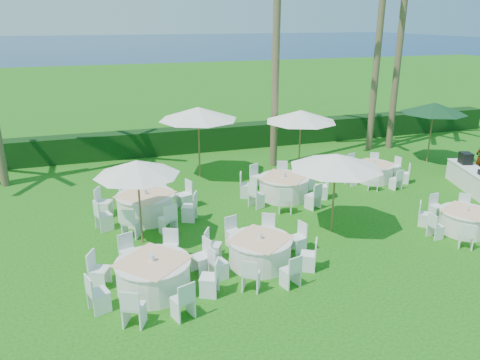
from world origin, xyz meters
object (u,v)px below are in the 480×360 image
(umbrella_c, at_px, (198,113))
(umbrella_a, at_px, (137,168))
(banquet_table_d, at_px, (146,205))
(umbrella_b, at_px, (336,161))
(banquet_table_c, at_px, (465,221))
(banquet_table_f, at_px, (374,172))
(banquet_table_b, at_px, (260,251))
(umbrella_d, at_px, (301,116))
(banquet_table_a, at_px, (154,275))
(buffet_table, at_px, (476,181))
(banquet_table_e, at_px, (284,187))
(umbrella_green, at_px, (434,108))

(umbrella_c, bearing_deg, umbrella_a, -119.47)
(banquet_table_d, distance_m, umbrella_b, 6.42)
(umbrella_b, bearing_deg, umbrella_a, 169.70)
(banquet_table_c, height_order, umbrella_a, umbrella_a)
(banquet_table_c, distance_m, banquet_table_f, 5.17)
(banquet_table_b, distance_m, umbrella_d, 8.27)
(banquet_table_c, xyz_separation_m, banquet_table_f, (0.04, 5.17, 0.00))
(umbrella_b, distance_m, umbrella_d, 5.65)
(umbrella_a, height_order, umbrella_d, umbrella_d)
(banquet_table_f, bearing_deg, banquet_table_a, -150.74)
(buffet_table, bearing_deg, umbrella_a, -178.52)
(banquet_table_e, distance_m, umbrella_c, 4.71)
(banquet_table_b, bearing_deg, umbrella_green, 31.40)
(buffet_table, bearing_deg, umbrella_c, 152.31)
(umbrella_green, bearing_deg, banquet_table_a, -153.02)
(banquet_table_a, xyz_separation_m, buffet_table, (12.80, 3.07, 0.02))
(banquet_table_a, distance_m, umbrella_b, 6.36)
(banquet_table_b, relative_size, umbrella_a, 1.18)
(banquet_table_e, height_order, buffet_table, buffet_table)
(banquet_table_a, relative_size, buffet_table, 0.86)
(umbrella_green, bearing_deg, banquet_table_d, -169.51)
(banquet_table_a, height_order, banquet_table_f, banquet_table_a)
(umbrella_b, bearing_deg, banquet_table_a, -163.94)
(banquet_table_c, relative_size, buffet_table, 0.75)
(banquet_table_b, height_order, umbrella_a, umbrella_a)
(umbrella_b, height_order, buffet_table, umbrella_b)
(banquet_table_a, distance_m, umbrella_d, 10.39)
(banquet_table_a, distance_m, umbrella_c, 9.02)
(banquet_table_a, relative_size, umbrella_c, 0.98)
(banquet_table_f, height_order, umbrella_a, umbrella_a)
(umbrella_d, bearing_deg, umbrella_a, -148.39)
(banquet_table_e, xyz_separation_m, banquet_table_f, (4.34, 0.68, -0.06))
(banquet_table_d, xyz_separation_m, umbrella_b, (5.44, -2.84, 1.87))
(banquet_table_f, relative_size, umbrella_c, 0.87)
(buffet_table, bearing_deg, banquet_table_b, -164.92)
(banquet_table_b, bearing_deg, banquet_table_f, 36.49)
(banquet_table_e, bearing_deg, umbrella_green, 14.66)
(banquet_table_a, relative_size, umbrella_green, 1.10)
(banquet_table_d, bearing_deg, buffet_table, -6.67)
(banquet_table_d, xyz_separation_m, umbrella_a, (-0.36, -1.78, 1.91))
(banquet_table_a, xyz_separation_m, umbrella_b, (5.84, 1.68, 1.90))
(banquet_table_a, xyz_separation_m, umbrella_a, (0.03, 2.74, 1.93))
(umbrella_c, xyz_separation_m, umbrella_d, (4.12, -1.00, -0.17))
(banquet_table_d, xyz_separation_m, banquet_table_f, (9.47, 1.01, -0.08))
(banquet_table_e, distance_m, umbrella_b, 3.70)
(banquet_table_a, xyz_separation_m, banquet_table_d, (0.39, 4.52, 0.02))
(banquet_table_f, distance_m, umbrella_c, 7.63)
(banquet_table_a, bearing_deg, umbrella_b, 16.06)
(banquet_table_d, relative_size, umbrella_c, 1.04)
(banquet_table_b, xyz_separation_m, banquet_table_d, (-2.56, 4.11, 0.05))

